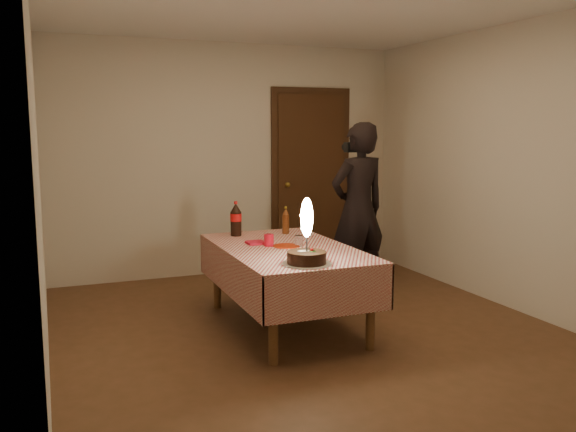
{
  "coord_description": "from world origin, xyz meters",
  "views": [
    {
      "loc": [
        -1.97,
        -4.41,
        1.67
      ],
      "look_at": [
        -0.13,
        0.14,
        0.95
      ],
      "focal_mm": 38.0,
      "sensor_mm": 36.0,
      "label": 1
    }
  ],
  "objects_px": {
    "cola_bottle": "(236,219)",
    "photographer": "(358,209)",
    "dining_table": "(286,258)",
    "amber_bottle_right": "(286,221)",
    "red_plate": "(286,246)",
    "birthday_cake": "(307,248)",
    "red_cup": "(269,240)",
    "clear_cup": "(299,241)"
  },
  "relations": [
    {
      "from": "cola_bottle",
      "to": "photographer",
      "type": "xyz_separation_m",
      "value": [
        1.29,
        0.06,
        0.02
      ]
    },
    {
      "from": "dining_table",
      "to": "amber_bottle_right",
      "type": "height_order",
      "value": "amber_bottle_right"
    },
    {
      "from": "amber_bottle_right",
      "to": "red_plate",
      "type": "bearing_deg",
      "value": -111.34
    },
    {
      "from": "birthday_cake",
      "to": "dining_table",
      "type": "bearing_deg",
      "value": 81.74
    },
    {
      "from": "red_plate",
      "to": "cola_bottle",
      "type": "relative_size",
      "value": 0.69
    },
    {
      "from": "red_cup",
      "to": "photographer",
      "type": "xyz_separation_m",
      "value": [
        1.18,
        0.63,
        0.13
      ]
    },
    {
      "from": "dining_table",
      "to": "photographer",
      "type": "xyz_separation_m",
      "value": [
        1.07,
        0.73,
        0.27
      ]
    },
    {
      "from": "clear_cup",
      "to": "amber_bottle_right",
      "type": "relative_size",
      "value": 0.35
    },
    {
      "from": "birthday_cake",
      "to": "red_cup",
      "type": "height_order",
      "value": "birthday_cake"
    },
    {
      "from": "red_cup",
      "to": "cola_bottle",
      "type": "xyz_separation_m",
      "value": [
        -0.11,
        0.57,
        0.1
      ]
    },
    {
      "from": "dining_table",
      "to": "photographer",
      "type": "distance_m",
      "value": 1.32
    },
    {
      "from": "red_plate",
      "to": "photographer",
      "type": "xyz_separation_m",
      "value": [
        1.06,
        0.71,
        0.17
      ]
    },
    {
      "from": "clear_cup",
      "to": "amber_bottle_right",
      "type": "height_order",
      "value": "amber_bottle_right"
    },
    {
      "from": "red_cup",
      "to": "amber_bottle_right",
      "type": "distance_m",
      "value": 0.61
    },
    {
      "from": "birthday_cake",
      "to": "amber_bottle_right",
      "type": "height_order",
      "value": "birthday_cake"
    },
    {
      "from": "red_plate",
      "to": "amber_bottle_right",
      "type": "xyz_separation_m",
      "value": [
        0.22,
        0.57,
        0.11
      ]
    },
    {
      "from": "dining_table",
      "to": "amber_bottle_right",
      "type": "bearing_deg",
      "value": 68.22
    },
    {
      "from": "birthday_cake",
      "to": "clear_cup",
      "type": "height_order",
      "value": "birthday_cake"
    },
    {
      "from": "birthday_cake",
      "to": "cola_bottle",
      "type": "xyz_separation_m",
      "value": [
        -0.13,
        1.31,
        0.04
      ]
    },
    {
      "from": "clear_cup",
      "to": "photographer",
      "type": "distance_m",
      "value": 1.21
    },
    {
      "from": "dining_table",
      "to": "red_cup",
      "type": "xyz_separation_m",
      "value": [
        -0.11,
        0.09,
        0.14
      ]
    },
    {
      "from": "red_cup",
      "to": "clear_cup",
      "type": "relative_size",
      "value": 1.11
    },
    {
      "from": "cola_bottle",
      "to": "amber_bottle_right",
      "type": "height_order",
      "value": "cola_bottle"
    },
    {
      "from": "dining_table",
      "to": "red_plate",
      "type": "height_order",
      "value": "red_plate"
    },
    {
      "from": "red_plate",
      "to": "clear_cup",
      "type": "xyz_separation_m",
      "value": [
        0.1,
        -0.02,
        0.04
      ]
    },
    {
      "from": "photographer",
      "to": "cola_bottle",
      "type": "bearing_deg",
      "value": -177.17
    },
    {
      "from": "red_plate",
      "to": "amber_bottle_right",
      "type": "relative_size",
      "value": 0.86
    },
    {
      "from": "dining_table",
      "to": "cola_bottle",
      "type": "distance_m",
      "value": 0.74
    },
    {
      "from": "red_plate",
      "to": "amber_bottle_right",
      "type": "bearing_deg",
      "value": 68.66
    },
    {
      "from": "cola_bottle",
      "to": "amber_bottle_right",
      "type": "bearing_deg",
      "value": -8.5
    },
    {
      "from": "birthday_cake",
      "to": "amber_bottle_right",
      "type": "bearing_deg",
      "value": 75.04
    },
    {
      "from": "clear_cup",
      "to": "cola_bottle",
      "type": "distance_m",
      "value": 0.76
    },
    {
      "from": "cola_bottle",
      "to": "photographer",
      "type": "distance_m",
      "value": 1.3
    },
    {
      "from": "clear_cup",
      "to": "photographer",
      "type": "bearing_deg",
      "value": 37.45
    },
    {
      "from": "clear_cup",
      "to": "amber_bottle_right",
      "type": "xyz_separation_m",
      "value": [
        0.12,
        0.6,
        0.07
      ]
    },
    {
      "from": "photographer",
      "to": "birthday_cake",
      "type": "bearing_deg",
      "value": -130.33
    },
    {
      "from": "amber_bottle_right",
      "to": "birthday_cake",
      "type": "bearing_deg",
      "value": -104.96
    },
    {
      "from": "dining_table",
      "to": "photographer",
      "type": "relative_size",
      "value": 1.0
    },
    {
      "from": "red_cup",
      "to": "red_plate",
      "type": "bearing_deg",
      "value": -29.66
    },
    {
      "from": "red_plate",
      "to": "amber_bottle_right",
      "type": "distance_m",
      "value": 0.62
    },
    {
      "from": "red_plate",
      "to": "clear_cup",
      "type": "distance_m",
      "value": 0.11
    },
    {
      "from": "photographer",
      "to": "red_plate",
      "type": "bearing_deg",
      "value": -146.28
    }
  ]
}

